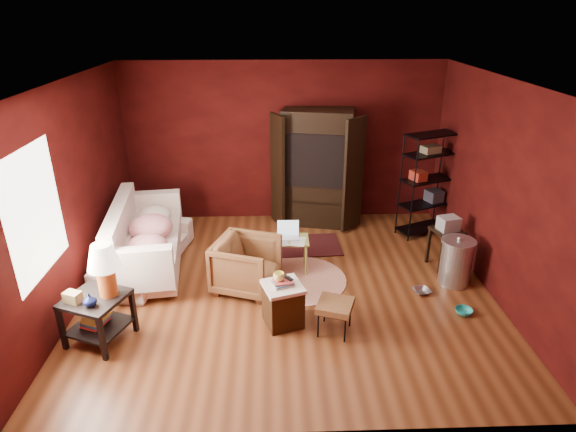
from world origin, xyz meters
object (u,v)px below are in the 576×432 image
(armchair, at_px, (246,263))
(side_table, at_px, (100,285))
(tv_armoire, at_px, (317,166))
(sofa, at_px, (145,244))
(hamper, at_px, (283,304))
(laptop_desk, at_px, (288,242))
(wire_shelving, at_px, (428,180))

(armchair, height_order, side_table, side_table)
(armchair, height_order, tv_armoire, tv_armoire)
(sofa, relative_size, hamper, 3.19)
(laptop_desk, bearing_deg, hamper, -93.96)
(hamper, bearing_deg, laptop_desk, 85.19)
(sofa, bearing_deg, armchair, -101.83)
(tv_armoire, bearing_deg, armchair, -105.69)
(wire_shelving, bearing_deg, hamper, -157.40)
(sofa, distance_m, armchair, 1.65)
(side_table, xyz_separation_m, hamper, (2.06, 0.22, -0.45))
(wire_shelving, bearing_deg, side_table, -171.85)
(laptop_desk, distance_m, tv_armoire, 1.88)
(sofa, distance_m, laptop_desk, 2.12)
(hamper, xyz_separation_m, tv_armoire, (0.67, 3.02, 0.78))
(hamper, bearing_deg, sofa, 144.02)
(armchair, bearing_deg, hamper, -130.82)
(tv_armoire, bearing_deg, laptop_desk, -96.45)
(laptop_desk, bearing_deg, armchair, -138.24)
(laptop_desk, height_order, wire_shelving, wire_shelving)
(sofa, bearing_deg, side_table, -171.36)
(laptop_desk, bearing_deg, sofa, 177.50)
(side_table, bearing_deg, tv_armoire, 49.79)
(armchair, relative_size, side_table, 0.66)
(armchair, distance_m, laptop_desk, 0.78)
(armchair, xyz_separation_m, hamper, (0.48, -0.82, -0.12))
(hamper, relative_size, wire_shelving, 0.36)
(armchair, distance_m, tv_armoire, 2.56)
(sofa, relative_size, side_table, 1.63)
(armchair, distance_m, side_table, 1.93)
(sofa, distance_m, side_table, 1.71)
(wire_shelving, bearing_deg, laptop_desk, -176.27)
(sofa, distance_m, tv_armoire, 3.17)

